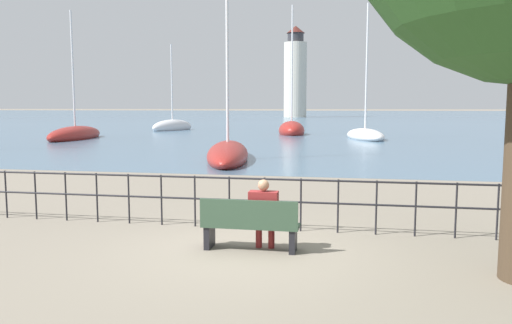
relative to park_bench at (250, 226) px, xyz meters
name	(u,v)px	position (x,y,z in m)	size (l,w,h in m)	color
ground_plane	(251,249)	(0.00, 0.06, -0.43)	(1000.00, 1000.00, 0.00)	gray
harbor_water	(344,114)	(0.00, 159.15, -0.42)	(600.00, 300.00, 0.01)	slate
park_bench	(250,226)	(0.00, 0.00, 0.00)	(1.66, 0.45, 0.90)	#334C38
seated_person_left	(264,211)	(0.23, 0.07, 0.25)	(0.49, 0.35, 1.23)	maroon
promenade_railing	(265,195)	(0.00, 1.49, 0.27)	(14.48, 0.04, 1.05)	black
sailboat_0	(173,127)	(-16.46, 41.35, -0.06)	(3.63, 6.14, 9.27)	silver
sailboat_2	(75,135)	(-18.88, 26.65, -0.11)	(3.05, 8.39, 10.00)	maroon
sailboat_3	(292,130)	(-3.38, 35.83, -0.03)	(3.05, 5.40, 11.68)	maroon
sailboat_4	(228,154)	(-3.89, 14.26, -0.15)	(3.55, 8.67, 8.89)	maroon
sailboat_5	(365,135)	(2.84, 30.90, -0.15)	(3.78, 7.19, 10.47)	white
harbor_lighthouse	(295,75)	(-10.95, 109.13, 9.35)	(5.28, 5.28, 21.01)	beige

